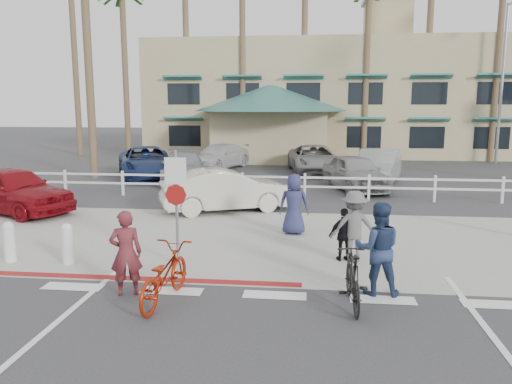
# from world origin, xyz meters

# --- Properties ---
(ground) EXTENTS (140.00, 140.00, 0.00)m
(ground) POSITION_xyz_m (0.00, 0.00, 0.00)
(ground) COLOR #333335
(bike_path) EXTENTS (12.00, 16.00, 0.01)m
(bike_path) POSITION_xyz_m (0.00, -2.00, 0.00)
(bike_path) COLOR #333335
(bike_path) RESTS_ON ground
(sidewalk_plaza) EXTENTS (22.00, 7.00, 0.01)m
(sidewalk_plaza) POSITION_xyz_m (0.00, 4.50, 0.01)
(sidewalk_plaza) COLOR gray
(sidewalk_plaza) RESTS_ON ground
(cross_street) EXTENTS (40.00, 5.00, 0.01)m
(cross_street) POSITION_xyz_m (0.00, 8.50, 0.00)
(cross_street) COLOR #333335
(cross_street) RESTS_ON ground
(parking_lot) EXTENTS (50.00, 16.00, 0.01)m
(parking_lot) POSITION_xyz_m (0.00, 18.00, 0.00)
(parking_lot) COLOR #333335
(parking_lot) RESTS_ON ground
(curb_red) EXTENTS (7.00, 0.25, 0.02)m
(curb_red) POSITION_xyz_m (-3.00, 1.20, 0.01)
(curb_red) COLOR maroon
(curb_red) RESTS_ON ground
(rail_fence) EXTENTS (29.40, 0.16, 1.00)m
(rail_fence) POSITION_xyz_m (0.50, 10.50, 0.50)
(rail_fence) COLOR silver
(rail_fence) RESTS_ON ground
(building) EXTENTS (28.00, 16.00, 11.30)m
(building) POSITION_xyz_m (2.00, 31.00, 5.65)
(building) COLOR tan
(building) RESTS_ON ground
(sign_post) EXTENTS (0.50, 0.10, 2.90)m
(sign_post) POSITION_xyz_m (-2.30, 2.20, 1.45)
(sign_post) COLOR gray
(sign_post) RESTS_ON ground
(bollard_0) EXTENTS (0.26, 0.26, 0.95)m
(bollard_0) POSITION_xyz_m (-4.80, 2.00, 0.47)
(bollard_0) COLOR silver
(bollard_0) RESTS_ON ground
(bollard_1) EXTENTS (0.26, 0.26, 0.95)m
(bollard_1) POSITION_xyz_m (-6.20, 2.00, 0.47)
(bollard_1) COLOR silver
(bollard_1) RESTS_ON ground
(streetlight_1) EXTENTS (0.60, 2.00, 9.50)m
(streetlight_1) POSITION_xyz_m (12.00, 24.00, 4.75)
(streetlight_1) COLOR gray
(streetlight_1) RESTS_ON ground
(palm_0) EXTENTS (4.00, 4.00, 15.00)m
(palm_0) POSITION_xyz_m (-16.00, 26.00, 7.50)
(palm_0) COLOR #1E501F
(palm_0) RESTS_ON ground
(palm_1) EXTENTS (4.00, 4.00, 13.00)m
(palm_1) POSITION_xyz_m (-12.00, 25.00, 6.50)
(palm_1) COLOR #1E501F
(palm_1) RESTS_ON ground
(palm_2) EXTENTS (4.00, 4.00, 16.00)m
(palm_2) POSITION_xyz_m (-8.00, 26.00, 8.00)
(palm_2) COLOR #1E501F
(palm_2) RESTS_ON ground
(palm_3) EXTENTS (4.00, 4.00, 14.00)m
(palm_3) POSITION_xyz_m (-4.00, 25.00, 7.00)
(palm_3) COLOR #1E501F
(palm_3) RESTS_ON ground
(palm_4) EXTENTS (4.00, 4.00, 15.00)m
(palm_4) POSITION_xyz_m (0.00, 26.00, 7.50)
(palm_4) COLOR #1E501F
(palm_4) RESTS_ON ground
(palm_5) EXTENTS (4.00, 4.00, 13.00)m
(palm_5) POSITION_xyz_m (4.00, 25.00, 6.50)
(palm_5) COLOR #1E501F
(palm_5) RESTS_ON ground
(palm_6) EXTENTS (4.00, 4.00, 17.00)m
(palm_6) POSITION_xyz_m (8.00, 26.00, 8.50)
(palm_6) COLOR #1E501F
(palm_6) RESTS_ON ground
(palm_7) EXTENTS (4.00, 4.00, 14.00)m
(palm_7) POSITION_xyz_m (12.00, 25.00, 7.00)
(palm_7) COLOR #1E501F
(palm_7) RESTS_ON ground
(palm_10) EXTENTS (4.00, 4.00, 12.00)m
(palm_10) POSITION_xyz_m (-10.00, 15.00, 6.00)
(palm_10) COLOR #1E501F
(palm_10) RESTS_ON ground
(bike_red) EXTENTS (0.92, 2.05, 1.04)m
(bike_red) POSITION_xyz_m (-1.98, 0.08, 0.52)
(bike_red) COLOR #8F1C05
(bike_red) RESTS_ON ground
(rider_red) EXTENTS (0.70, 0.57, 1.65)m
(rider_red) POSITION_xyz_m (-2.78, 0.35, 0.82)
(rider_red) COLOR maroon
(rider_red) RESTS_ON ground
(bike_black) EXTENTS (0.57, 1.75, 1.04)m
(bike_black) POSITION_xyz_m (1.42, 0.26, 0.52)
(bike_black) COLOR black
(bike_black) RESTS_ON ground
(rider_black) EXTENTS (0.88, 0.68, 1.79)m
(rider_black) POSITION_xyz_m (1.92, 0.92, 0.90)
(rider_black) COLOR navy
(rider_black) RESTS_ON ground
(pedestrian_a) EXTENTS (1.10, 0.68, 1.65)m
(pedestrian_a) POSITION_xyz_m (1.64, 2.95, 0.82)
(pedestrian_a) COLOR #5B5B5C
(pedestrian_a) RESTS_ON ground
(pedestrian_child) EXTENTS (0.78, 0.47, 1.24)m
(pedestrian_child) POSITION_xyz_m (1.43, 2.95, 0.62)
(pedestrian_child) COLOR black
(pedestrian_child) RESTS_ON ground
(pedestrian_b) EXTENTS (0.84, 0.56, 1.70)m
(pedestrian_b) POSITION_xyz_m (0.18, 5.24, 0.85)
(pedestrian_b) COLOR navy
(pedestrian_b) RESTS_ON ground
(car_white_sedan) EXTENTS (4.63, 3.16, 1.45)m
(car_white_sedan) POSITION_xyz_m (-2.21, 8.07, 0.72)
(car_white_sedan) COLOR beige
(car_white_sedan) RESTS_ON ground
(car_red_compact) EXTENTS (4.94, 3.45, 1.56)m
(car_red_compact) POSITION_xyz_m (-9.25, 7.01, 0.78)
(car_red_compact) COLOR maroon
(car_red_compact) RESTS_ON ground
(lot_car_0) EXTENTS (4.52, 6.08, 1.54)m
(lot_car_0) POSITION_xyz_m (-7.50, 15.50, 0.77)
(lot_car_0) COLOR navy
(lot_car_0) RESTS_ON ground
(lot_car_1) EXTENTS (3.03, 5.19, 1.41)m
(lot_car_1) POSITION_xyz_m (-5.33, 14.37, 0.71)
(lot_car_1) COLOR gray
(lot_car_1) RESTS_ON ground
(lot_car_2) EXTENTS (3.00, 4.74, 1.50)m
(lot_car_2) POSITION_xyz_m (2.47, 12.88, 0.75)
(lot_car_2) COLOR gray
(lot_car_2) RESTS_ON ground
(lot_car_3) EXTENTS (2.81, 4.99, 1.56)m
(lot_car_3) POSITION_xyz_m (3.67, 14.90, 0.78)
(lot_car_3) COLOR gray
(lot_car_3) RESTS_ON ground
(lot_car_4) EXTENTS (3.57, 5.05, 1.36)m
(lot_car_4) POSITION_xyz_m (-4.63, 19.57, 0.68)
(lot_car_4) COLOR silver
(lot_car_4) RESTS_ON ground
(lot_car_5) EXTENTS (3.15, 5.56, 1.46)m
(lot_car_5) POSITION_xyz_m (0.78, 18.20, 0.73)
(lot_car_5) COLOR gray
(lot_car_5) RESTS_ON ground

